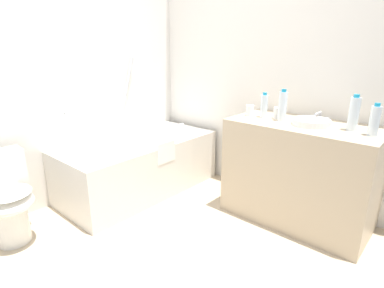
# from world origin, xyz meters

# --- Properties ---
(ground_plane) EXTENTS (4.16, 4.16, 0.00)m
(ground_plane) POSITION_xyz_m (0.00, 0.00, 0.00)
(ground_plane) COLOR #C1AD8E
(wall_back_tiled) EXTENTS (3.56, 0.10, 2.59)m
(wall_back_tiled) POSITION_xyz_m (0.00, 1.38, 1.30)
(wall_back_tiled) COLOR silver
(wall_back_tiled) RESTS_ON ground_plane
(wall_right_mirror) EXTENTS (0.10, 3.07, 2.59)m
(wall_right_mirror) POSITION_xyz_m (1.63, 0.00, 1.30)
(wall_right_mirror) COLOR silver
(wall_right_mirror) RESTS_ON ground_plane
(bathtub) EXTENTS (1.57, 0.75, 1.32)m
(bathtub) POSITION_xyz_m (0.74, 0.96, 0.29)
(bathtub) COLOR silver
(bathtub) RESTS_ON ground_plane
(toilet) EXTENTS (0.40, 0.52, 0.68)m
(toilet) POSITION_xyz_m (-0.47, 1.04, 0.35)
(toilet) COLOR white
(toilet) RESTS_ON ground_plane
(vanity_counter) EXTENTS (0.61, 1.16, 0.84)m
(vanity_counter) POSITION_xyz_m (1.27, -0.48, 0.42)
(vanity_counter) COLOR tan
(vanity_counter) RESTS_ON ground_plane
(sink_basin) EXTENTS (0.28, 0.28, 0.05)m
(sink_basin) POSITION_xyz_m (1.25, -0.53, 0.87)
(sink_basin) COLOR white
(sink_basin) RESTS_ON vanity_counter
(sink_faucet) EXTENTS (0.13, 0.15, 0.08)m
(sink_faucet) POSITION_xyz_m (1.42, -0.53, 0.88)
(sink_faucet) COLOR #AEAEB3
(sink_faucet) RESTS_ON vanity_counter
(water_bottle_0) EXTENTS (0.06, 0.06, 0.21)m
(water_bottle_0) POSITION_xyz_m (1.25, -0.12, 0.94)
(water_bottle_0) COLOR silver
(water_bottle_0) RESTS_ON vanity_counter
(water_bottle_1) EXTENTS (0.07, 0.07, 0.26)m
(water_bottle_1) POSITION_xyz_m (1.24, -0.29, 0.97)
(water_bottle_1) COLOR silver
(water_bottle_1) RESTS_ON vanity_counter
(water_bottle_2) EXTENTS (0.07, 0.07, 0.26)m
(water_bottle_2) POSITION_xyz_m (1.28, -0.81, 0.97)
(water_bottle_2) COLOR silver
(water_bottle_2) RESTS_ON vanity_counter
(water_bottle_3) EXTENTS (0.07, 0.07, 0.22)m
(water_bottle_3) POSITION_xyz_m (1.23, -0.96, 0.95)
(water_bottle_3) COLOR silver
(water_bottle_3) RESTS_ON vanity_counter
(drinking_glass_0) EXTENTS (0.07, 0.07, 0.09)m
(drinking_glass_0) POSITION_xyz_m (1.23, -0.00, 0.89)
(drinking_glass_0) COLOR white
(drinking_glass_0) RESTS_ON vanity_counter
(drinking_glass_1) EXTENTS (0.06, 0.06, 0.10)m
(drinking_glass_1) POSITION_xyz_m (1.29, -0.23, 0.89)
(drinking_glass_1) COLOR white
(drinking_glass_1) RESTS_ON vanity_counter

